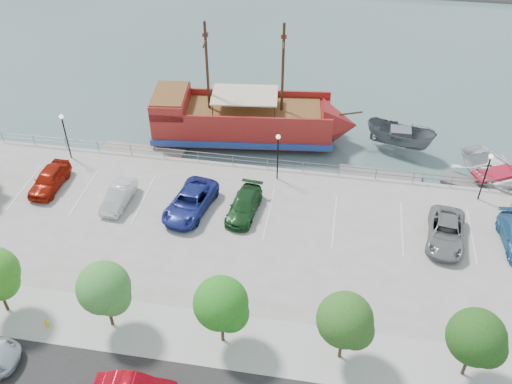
# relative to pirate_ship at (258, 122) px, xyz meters

# --- Properties ---
(ground) EXTENTS (160.00, 160.00, 0.00)m
(ground) POSITION_rel_pirate_ship_xyz_m (2.77, -13.39, -1.99)
(ground) COLOR #465E5D
(sidewalk) EXTENTS (100.00, 4.00, 0.05)m
(sidewalk) POSITION_rel_pirate_ship_xyz_m (2.77, -23.39, -0.98)
(sidewalk) COLOR #AFAFA6
(sidewalk) RESTS_ON land_slab
(seawall_railing) EXTENTS (50.00, 0.06, 1.00)m
(seawall_railing) POSITION_rel_pirate_ship_xyz_m (2.77, -5.59, -0.47)
(seawall_railing) COLOR slate
(seawall_railing) RESTS_ON land_slab
(pirate_ship) EXTENTS (19.09, 7.12, 11.90)m
(pirate_ship) POSITION_rel_pirate_ship_xyz_m (0.00, 0.00, 0.00)
(pirate_ship) COLOR maroon
(pirate_ship) RESTS_ON ground
(patrol_boat) EXTENTS (6.69, 4.26, 2.42)m
(patrol_boat) POSITION_rel_pirate_ship_xyz_m (12.85, 0.48, -0.78)
(patrol_boat) COLOR #555A5E
(patrol_boat) RESTS_ON ground
(speedboat) EXTENTS (8.37, 9.29, 1.58)m
(speedboat) POSITION_rel_pirate_ship_xyz_m (20.74, -3.28, -1.20)
(speedboat) COLOR white
(speedboat) RESTS_ON ground
(dock_west) EXTENTS (7.52, 2.44, 0.42)m
(dock_west) POSITION_rel_pirate_ship_xyz_m (-9.85, -4.19, -1.78)
(dock_west) COLOR gray
(dock_west) RESTS_ON ground
(dock_mid) EXTENTS (7.02, 2.32, 0.40)m
(dock_mid) POSITION_rel_pirate_ship_xyz_m (11.20, -4.19, -1.80)
(dock_mid) COLOR slate
(dock_mid) RESTS_ON ground
(dock_east) EXTENTS (6.40, 3.85, 0.35)m
(dock_east) POSITION_rel_pirate_ship_xyz_m (19.47, -4.19, -1.82)
(dock_east) COLOR slate
(dock_east) RESTS_ON ground
(fire_hydrant) EXTENTS (0.24, 0.24, 0.68)m
(fire_hydrant) POSITION_rel_pirate_ship_xyz_m (-9.14, -24.19, -0.62)
(fire_hydrant) COLOR yellow
(fire_hydrant) RESTS_ON sidewalk
(lamp_post_left) EXTENTS (0.36, 0.36, 4.28)m
(lamp_post_left) POSITION_rel_pirate_ship_xyz_m (-15.23, -6.89, 1.95)
(lamp_post_left) COLOR black
(lamp_post_left) RESTS_ON land_slab
(lamp_post_mid) EXTENTS (0.36, 0.36, 4.28)m
(lamp_post_mid) POSITION_rel_pirate_ship_xyz_m (2.77, -6.89, 1.95)
(lamp_post_mid) COLOR black
(lamp_post_mid) RESTS_ON land_slab
(lamp_post_right) EXTENTS (0.36, 0.36, 4.28)m
(lamp_post_right) POSITION_rel_pirate_ship_xyz_m (18.77, -6.89, 1.95)
(lamp_post_right) COLOR black
(lamp_post_right) RESTS_ON land_slab
(tree_c) EXTENTS (3.30, 3.20, 5.00)m
(tree_c) POSITION_rel_pirate_ship_xyz_m (-5.09, -23.46, 2.30)
(tree_c) COLOR #473321
(tree_c) RESTS_ON sidewalk
(tree_d) EXTENTS (3.30, 3.20, 5.00)m
(tree_d) POSITION_rel_pirate_ship_xyz_m (1.91, -23.46, 2.30)
(tree_d) COLOR #473321
(tree_d) RESTS_ON sidewalk
(tree_e) EXTENTS (3.30, 3.20, 5.00)m
(tree_e) POSITION_rel_pirate_ship_xyz_m (8.91, -23.46, 2.30)
(tree_e) COLOR #473321
(tree_e) RESTS_ON sidewalk
(tree_f) EXTENTS (3.30, 3.20, 5.00)m
(tree_f) POSITION_rel_pirate_ship_xyz_m (15.91, -23.46, 2.30)
(tree_f) COLOR #473321
(tree_f) RESTS_ON sidewalk
(parked_car_a) EXTENTS (2.05, 4.79, 1.62)m
(parked_car_a) POSITION_rel_pirate_ship_xyz_m (-15.10, -11.04, -0.19)
(parked_car_a) COLOR #981608
(parked_car_a) RESTS_ON land_slab
(parked_car_b) EXTENTS (1.74, 4.35, 1.41)m
(parked_car_b) POSITION_rel_pirate_ship_xyz_m (-8.92, -12.07, -0.29)
(parked_car_b) COLOR silver
(parked_car_b) RESTS_ON land_slab
(parked_car_c) EXTENTS (3.69, 6.22, 1.62)m
(parked_car_c) POSITION_rel_pirate_ship_xyz_m (-3.22, -11.96, -0.18)
(parked_car_c) COLOR navy
(parked_car_c) RESTS_ON land_slab
(parked_car_d) EXTENTS (2.51, 5.07, 1.42)m
(parked_car_d) POSITION_rel_pirate_ship_xyz_m (0.89, -11.56, -0.29)
(parked_car_d) COLOR #19431D
(parked_car_d) RESTS_ON land_slab
(parked_car_g) EXTENTS (3.18, 5.76, 1.53)m
(parked_car_g) POSITION_rel_pirate_ship_xyz_m (15.72, -12.15, -0.23)
(parked_car_g) COLOR gray
(parked_car_g) RESTS_ON land_slab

